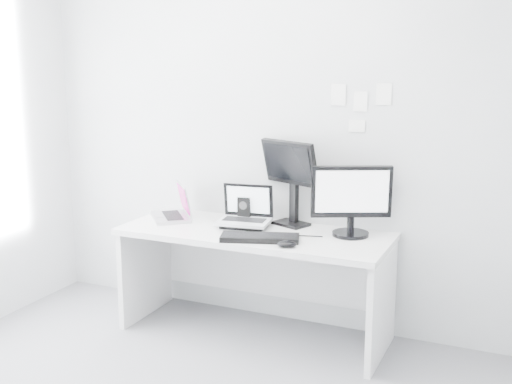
% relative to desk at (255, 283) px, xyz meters
% --- Properties ---
extents(back_wall, '(3.60, 0.00, 3.60)m').
position_rel_desk_xyz_m(back_wall, '(0.00, 0.35, 0.99)').
color(back_wall, silver).
rests_on(back_wall, ground).
extents(desk, '(1.80, 0.70, 0.73)m').
position_rel_desk_xyz_m(desk, '(0.00, 0.00, 0.00)').
color(desk, white).
rests_on(desk, ground).
extents(macbook, '(0.43, 0.44, 0.26)m').
position_rel_desk_xyz_m(macbook, '(-0.68, 0.06, 0.50)').
color(macbook, '#B3B2B7').
rests_on(macbook, desk).
extents(speaker, '(0.10, 0.10, 0.18)m').
position_rel_desk_xyz_m(speaker, '(-0.15, 0.19, 0.46)').
color(speaker, black).
rests_on(speaker, desk).
extents(dell_laptop, '(0.38, 0.32, 0.29)m').
position_rel_desk_xyz_m(dell_laptop, '(-0.11, 0.06, 0.51)').
color(dell_laptop, silver).
rests_on(dell_laptop, desk).
extents(rear_monitor, '(0.47, 0.31, 0.60)m').
position_rel_desk_xyz_m(rear_monitor, '(0.17, 0.24, 0.67)').
color(rear_monitor, black).
rests_on(rear_monitor, desk).
extents(samsung_monitor, '(0.57, 0.43, 0.47)m').
position_rel_desk_xyz_m(samsung_monitor, '(0.61, 0.15, 0.60)').
color(samsung_monitor, black).
rests_on(samsung_monitor, desk).
extents(keyboard, '(0.52, 0.32, 0.03)m').
position_rel_desk_xyz_m(keyboard, '(0.12, -0.19, 0.38)').
color(keyboard, black).
rests_on(keyboard, desk).
extents(mouse, '(0.14, 0.12, 0.04)m').
position_rel_desk_xyz_m(mouse, '(0.33, -0.26, 0.39)').
color(mouse, black).
rests_on(mouse, desk).
extents(wall_note_0, '(0.10, 0.00, 0.14)m').
position_rel_desk_xyz_m(wall_note_0, '(0.45, 0.34, 1.26)').
color(wall_note_0, white).
rests_on(wall_note_0, back_wall).
extents(wall_note_1, '(0.09, 0.00, 0.13)m').
position_rel_desk_xyz_m(wall_note_1, '(0.60, 0.34, 1.22)').
color(wall_note_1, white).
rests_on(wall_note_1, back_wall).
extents(wall_note_2, '(0.10, 0.00, 0.14)m').
position_rel_desk_xyz_m(wall_note_2, '(0.75, 0.34, 1.26)').
color(wall_note_2, white).
rests_on(wall_note_2, back_wall).
extents(wall_note_3, '(0.11, 0.00, 0.08)m').
position_rel_desk_xyz_m(wall_note_3, '(0.58, 0.34, 1.05)').
color(wall_note_3, white).
rests_on(wall_note_3, back_wall).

